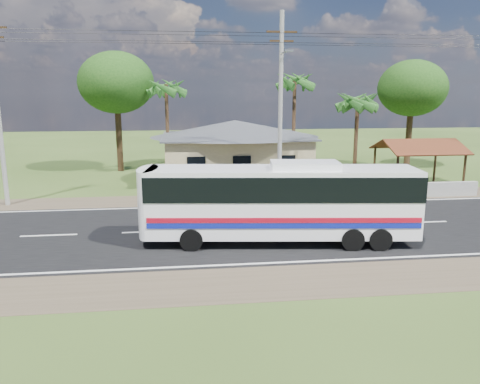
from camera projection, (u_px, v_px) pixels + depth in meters
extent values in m
plane|color=#314819|center=(245.00, 229.00, 22.32)|extent=(120.00, 120.00, 0.00)
cube|color=black|center=(245.00, 229.00, 22.32)|extent=(120.00, 10.00, 0.02)
cube|color=brown|center=(231.00, 199.00, 28.63)|extent=(120.00, 3.00, 0.01)
cube|color=brown|center=(270.00, 283.00, 16.01)|extent=(120.00, 3.00, 0.01)
cube|color=silver|center=(234.00, 205.00, 26.88)|extent=(120.00, 0.15, 0.01)
cube|color=silver|center=(261.00, 263.00, 17.76)|extent=(120.00, 0.15, 0.01)
cube|color=silver|center=(245.00, 228.00, 22.32)|extent=(120.00, 0.15, 0.01)
cube|color=tan|center=(235.00, 158.00, 34.73)|extent=(10.00, 8.00, 3.20)
cube|color=#4C4F54|center=(235.00, 136.00, 34.38)|extent=(10.60, 8.60, 0.10)
pyramid|color=#4C4F54|center=(235.00, 120.00, 34.14)|extent=(12.40, 10.00, 1.20)
cube|color=black|center=(196.00, 166.00, 30.45)|extent=(1.20, 0.08, 1.20)
cube|color=black|center=(242.00, 165.00, 30.80)|extent=(1.20, 0.08, 1.20)
cube|color=black|center=(286.00, 164.00, 31.16)|extent=(1.20, 0.08, 1.20)
cylinder|color=#382714|center=(397.00, 174.00, 29.83)|extent=(0.16, 0.16, 2.60)
cylinder|color=#382714|center=(374.00, 165.00, 33.33)|extent=(0.16, 0.16, 2.60)
cylinder|color=#382714|center=(464.00, 172.00, 30.38)|extent=(0.16, 0.16, 2.60)
cylinder|color=#382714|center=(435.00, 164.00, 33.88)|extent=(0.16, 0.16, 2.60)
cube|color=maroon|center=(427.00, 147.00, 30.45)|extent=(5.20, 2.28, 0.90)
cube|color=maroon|center=(411.00, 143.00, 32.59)|extent=(5.20, 2.28, 0.90)
cube|color=#382714|center=(419.00, 140.00, 31.45)|extent=(5.20, 0.12, 0.12)
cube|color=#9E9E99|center=(424.00, 190.00, 29.10)|extent=(7.00, 0.30, 0.90)
cylinder|color=#9E9E99|center=(280.00, 108.00, 27.84)|extent=(0.26, 0.26, 11.00)
cube|color=#382714|center=(282.00, 32.00, 26.94)|extent=(1.80, 0.12, 0.12)
cube|color=#382714|center=(282.00, 41.00, 27.05)|extent=(1.40, 0.10, 0.10)
cylinder|color=gray|center=(285.00, 52.00, 26.22)|extent=(0.08, 2.00, 0.08)
cube|color=gray|center=(289.00, 51.00, 25.25)|extent=(0.50, 0.18, 0.12)
cylinder|color=black|center=(141.00, 33.00, 26.03)|extent=(16.00, 0.02, 0.02)
cylinder|color=black|center=(405.00, 37.00, 27.88)|extent=(15.00, 0.02, 0.02)
cylinder|color=#47301E|center=(356.00, 141.00, 33.51)|extent=(0.28, 0.28, 6.00)
cylinder|color=#47301E|center=(294.00, 126.00, 37.30)|extent=(0.28, 0.28, 7.50)
cylinder|color=#47301E|center=(167.00, 130.00, 36.65)|extent=(0.28, 0.28, 7.00)
cylinder|color=#47301E|center=(119.00, 135.00, 38.22)|extent=(0.50, 0.50, 5.95)
ellipsoid|color=#153D10|center=(116.00, 83.00, 37.35)|extent=(6.00, 6.00, 4.92)
cylinder|color=#47301E|center=(409.00, 136.00, 39.18)|extent=(0.50, 0.50, 5.60)
ellipsoid|color=#153D10|center=(412.00, 88.00, 38.36)|extent=(5.60, 5.60, 4.59)
cube|color=white|center=(282.00, 201.00, 19.95)|extent=(11.55, 3.68, 2.84)
cube|color=black|center=(282.00, 185.00, 19.80)|extent=(11.60, 3.74, 1.04)
cube|color=black|center=(149.00, 193.00, 19.84)|extent=(0.37, 2.17, 1.70)
cube|color=maroon|center=(284.00, 220.00, 18.88)|extent=(11.09, 1.35, 0.21)
cube|color=navy|center=(284.00, 226.00, 18.93)|extent=(11.09, 1.35, 0.21)
cube|color=white|center=(305.00, 165.00, 19.62)|extent=(3.00, 1.84, 0.28)
cylinder|color=black|center=(191.00, 240.00, 19.15)|extent=(0.98, 0.44, 0.95)
cylinder|color=black|center=(196.00, 225.00, 21.28)|extent=(0.98, 0.44, 0.95)
cylinder|color=black|center=(353.00, 240.00, 19.18)|extent=(0.98, 0.44, 0.95)
cylinder|color=black|center=(341.00, 225.00, 21.31)|extent=(0.98, 0.44, 0.95)
cylinder|color=black|center=(380.00, 239.00, 19.19)|extent=(0.98, 0.44, 0.95)
cylinder|color=black|center=(366.00, 225.00, 21.31)|extent=(0.98, 0.44, 0.95)
imported|color=black|center=(400.00, 183.00, 31.18)|extent=(1.70, 0.71, 0.87)
imported|color=navy|center=(340.00, 184.00, 28.85)|extent=(0.62, 0.41, 1.69)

